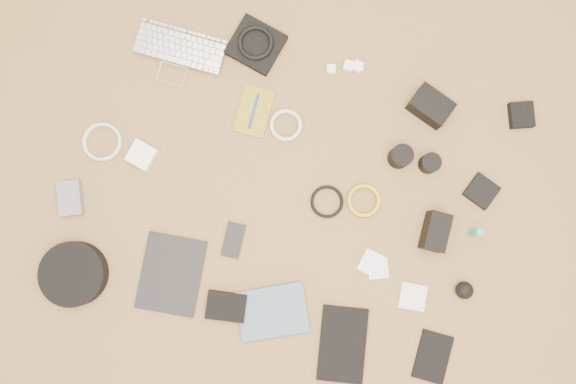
% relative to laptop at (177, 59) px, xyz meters
% --- Properties ---
extents(room_shell, '(4.04, 4.04, 2.58)m').
position_rel_laptop_xyz_m(room_shell, '(0.45, -0.36, 1.24)').
color(room_shell, brown).
rests_on(room_shell, ground).
extents(laptop, '(0.30, 0.21, 0.02)m').
position_rel_laptop_xyz_m(laptop, '(0.00, 0.00, 0.00)').
color(laptop, silver).
rests_on(laptop, ground).
extents(headphone_pouch, '(0.19, 0.19, 0.03)m').
position_rel_laptop_xyz_m(headphone_pouch, '(0.24, 0.11, 0.00)').
color(headphone_pouch, black).
rests_on(headphone_pouch, ground).
extents(headphones, '(0.13, 0.13, 0.01)m').
position_rel_laptop_xyz_m(headphones, '(0.24, 0.11, 0.02)').
color(headphones, black).
rests_on(headphones, headphone_pouch).
extents(charger_a, '(0.03, 0.03, 0.03)m').
position_rel_laptop_xyz_m(charger_a, '(0.55, 0.11, 0.00)').
color(charger_a, white).
rests_on(charger_a, ground).
extents(charger_b, '(0.04, 0.04, 0.03)m').
position_rel_laptop_xyz_m(charger_b, '(0.58, 0.12, 0.00)').
color(charger_b, white).
rests_on(charger_b, ground).
extents(charger_c, '(0.04, 0.04, 0.03)m').
position_rel_laptop_xyz_m(charger_c, '(0.59, 0.12, 0.00)').
color(charger_c, white).
rests_on(charger_c, ground).
extents(charger_d, '(0.03, 0.03, 0.03)m').
position_rel_laptop_xyz_m(charger_d, '(0.50, 0.09, 0.00)').
color(charger_d, white).
rests_on(charger_d, ground).
extents(dslr_camera, '(0.15, 0.13, 0.07)m').
position_rel_laptop_xyz_m(dslr_camera, '(0.84, 0.04, 0.02)').
color(dslr_camera, black).
rests_on(dslr_camera, ground).
extents(lens_pouch, '(0.10, 0.10, 0.03)m').
position_rel_laptop_xyz_m(lens_pouch, '(1.14, 0.09, 0.00)').
color(lens_pouch, black).
rests_on(lens_pouch, ground).
extents(notebook_olive, '(0.11, 0.16, 0.01)m').
position_rel_laptop_xyz_m(notebook_olive, '(0.29, -0.11, -0.01)').
color(notebook_olive, olive).
rests_on(notebook_olive, ground).
extents(pen_blue, '(0.01, 0.12, 0.01)m').
position_rel_laptop_xyz_m(pen_blue, '(0.29, -0.11, 0.00)').
color(pen_blue, '#1525B1').
rests_on(pen_blue, notebook_olive).
extents(cable_white_a, '(0.13, 0.13, 0.01)m').
position_rel_laptop_xyz_m(cable_white_a, '(0.40, -0.13, -0.01)').
color(cable_white_a, silver).
rests_on(cable_white_a, ground).
extents(lens_a, '(0.09, 0.09, 0.08)m').
position_rel_laptop_xyz_m(lens_a, '(0.78, -0.14, 0.03)').
color(lens_a, black).
rests_on(lens_a, ground).
extents(lens_b, '(0.08, 0.08, 0.06)m').
position_rel_laptop_xyz_m(lens_b, '(0.88, -0.14, 0.02)').
color(lens_b, black).
rests_on(lens_b, ground).
extents(card_reader, '(0.12, 0.12, 0.02)m').
position_rel_laptop_xyz_m(card_reader, '(1.07, -0.18, -0.00)').
color(card_reader, black).
rests_on(card_reader, ground).
extents(power_brick, '(0.10, 0.10, 0.03)m').
position_rel_laptop_xyz_m(power_brick, '(-0.03, -0.34, 0.01)').
color(power_brick, white).
rests_on(power_brick, ground).
extents(cable_white_b, '(0.13, 0.13, 0.01)m').
position_rel_laptop_xyz_m(cable_white_b, '(-0.17, -0.32, -0.01)').
color(cable_white_b, silver).
rests_on(cable_white_b, ground).
extents(cable_black, '(0.12, 0.12, 0.01)m').
position_rel_laptop_xyz_m(cable_black, '(0.59, -0.34, -0.01)').
color(cable_black, black).
rests_on(cable_black, ground).
extents(cable_yellow, '(0.13, 0.13, 0.01)m').
position_rel_laptop_xyz_m(cable_yellow, '(0.71, -0.30, -0.01)').
color(cable_yellow, gold).
rests_on(cable_yellow, ground).
extents(flash, '(0.07, 0.12, 0.09)m').
position_rel_laptop_xyz_m(flash, '(0.94, -0.35, 0.03)').
color(flash, black).
rests_on(flash, ground).
extents(lens_cleaner, '(0.03, 0.03, 0.08)m').
position_rel_laptop_xyz_m(lens_cleaner, '(1.07, -0.32, 0.03)').
color(lens_cleaner, '#1AAEAB').
rests_on(lens_cleaner, ground).
extents(battery_charger, '(0.11, 0.13, 0.03)m').
position_rel_laptop_xyz_m(battery_charger, '(-0.21, -0.53, 0.00)').
color(battery_charger, slate).
rests_on(battery_charger, ground).
extents(tablet, '(0.21, 0.26, 0.01)m').
position_rel_laptop_xyz_m(tablet, '(0.16, -0.68, -0.01)').
color(tablet, black).
rests_on(tablet, ground).
extents(phone, '(0.06, 0.11, 0.01)m').
position_rel_laptop_xyz_m(phone, '(0.33, -0.53, -0.01)').
color(phone, black).
rests_on(phone, ground).
extents(filter_case_left, '(0.09, 0.09, 0.01)m').
position_rel_laptop_xyz_m(filter_case_left, '(0.78, -0.49, -0.01)').
color(filter_case_left, silver).
rests_on(filter_case_left, ground).
extents(filter_case_mid, '(0.08, 0.08, 0.01)m').
position_rel_laptop_xyz_m(filter_case_mid, '(0.80, -0.50, -0.01)').
color(filter_case_mid, silver).
rests_on(filter_case_mid, ground).
extents(filter_case_right, '(0.09, 0.09, 0.01)m').
position_rel_laptop_xyz_m(filter_case_right, '(0.93, -0.56, -0.01)').
color(filter_case_right, silver).
rests_on(filter_case_right, ground).
extents(air_blower, '(0.07, 0.07, 0.06)m').
position_rel_laptop_xyz_m(air_blower, '(1.08, -0.50, 0.02)').
color(air_blower, black).
rests_on(air_blower, ground).
extents(headphone_case, '(0.23, 0.23, 0.06)m').
position_rel_laptop_xyz_m(headphone_case, '(-0.13, -0.75, 0.02)').
color(headphone_case, black).
rests_on(headphone_case, ground).
extents(drive_case, '(0.13, 0.10, 0.03)m').
position_rel_laptop_xyz_m(drive_case, '(0.36, -0.74, 0.00)').
color(drive_case, black).
rests_on(drive_case, ground).
extents(paperback, '(0.26, 0.23, 0.02)m').
position_rel_laptop_xyz_m(paperback, '(0.54, -0.79, -0.00)').
color(paperback, '#466077').
rests_on(paperback, ground).
extents(notebook_black_a, '(0.18, 0.25, 0.02)m').
position_rel_laptop_xyz_m(notebook_black_a, '(0.75, -0.76, -0.00)').
color(notebook_black_a, black).
rests_on(notebook_black_a, ground).
extents(notebook_black_b, '(0.10, 0.16, 0.01)m').
position_rel_laptop_xyz_m(notebook_black_b, '(1.03, -0.73, -0.01)').
color(notebook_black_b, black).
rests_on(notebook_black_b, ground).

